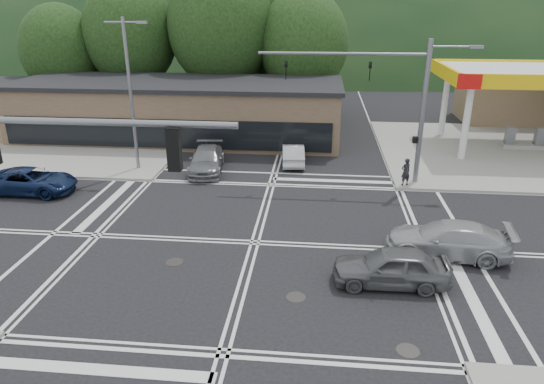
# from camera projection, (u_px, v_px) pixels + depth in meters

# --- Properties ---
(ground) EXTENTS (120.00, 120.00, 0.00)m
(ground) POSITION_uv_depth(u_px,v_px,m) (255.00, 243.00, 21.07)
(ground) COLOR black
(ground) RESTS_ON ground
(sidewalk_ne) EXTENTS (16.00, 16.00, 0.15)m
(sidewalk_ne) POSITION_uv_depth(u_px,v_px,m) (498.00, 152.00, 33.55)
(sidewalk_ne) COLOR gray
(sidewalk_ne) RESTS_ON ground
(sidewalk_nw) EXTENTS (16.00, 16.00, 0.15)m
(sidewalk_nw) POSITION_uv_depth(u_px,v_px,m) (83.00, 140.00, 36.31)
(sidewalk_nw) COLOR gray
(sidewalk_nw) RESTS_ON ground
(gas_station_canopy) EXTENTS (12.32, 8.34, 5.75)m
(gas_station_canopy) POSITION_uv_depth(u_px,v_px,m) (536.00, 77.00, 32.47)
(gas_station_canopy) COLOR silver
(gas_station_canopy) RESTS_ON ground
(convenience_store) EXTENTS (10.00, 6.00, 3.80)m
(convenience_store) POSITION_uv_depth(u_px,v_px,m) (523.00, 100.00, 41.68)
(convenience_store) COLOR #846B4F
(convenience_store) RESTS_ON ground
(commercial_row) EXTENTS (24.00, 8.00, 4.00)m
(commercial_row) POSITION_uv_depth(u_px,v_px,m) (180.00, 111.00, 36.81)
(commercial_row) COLOR brown
(commercial_row) RESTS_ON ground
(hill_north) EXTENTS (252.00, 126.00, 140.00)m
(hill_north) POSITION_uv_depth(u_px,v_px,m) (310.00, 50.00, 104.41)
(hill_north) COLOR black
(hill_north) RESTS_ON ground
(tree_n_a) EXTENTS (8.00, 8.00, 11.75)m
(tree_n_a) POSITION_uv_depth(u_px,v_px,m) (130.00, 34.00, 41.96)
(tree_n_a) COLOR #382619
(tree_n_a) RESTS_ON ground
(tree_n_b) EXTENTS (9.00, 9.00, 12.98)m
(tree_n_b) POSITION_uv_depth(u_px,v_px,m) (221.00, 27.00, 40.99)
(tree_n_b) COLOR #382619
(tree_n_b) RESTS_ON ground
(tree_n_c) EXTENTS (7.60, 7.60, 10.87)m
(tree_n_c) POSITION_uv_depth(u_px,v_px,m) (303.00, 43.00, 40.82)
(tree_n_c) COLOR #382619
(tree_n_c) RESTS_ON ground
(tree_n_d) EXTENTS (6.80, 6.80, 9.76)m
(tree_n_d) POSITION_uv_depth(u_px,v_px,m) (61.00, 50.00, 42.07)
(tree_n_d) COLOR #382619
(tree_n_d) RESTS_ON ground
(tree_n_e) EXTENTS (8.40, 8.40, 11.98)m
(tree_n_e) POSITION_uv_depth(u_px,v_px,m) (272.00, 32.00, 44.56)
(tree_n_e) COLOR #382619
(tree_n_e) RESTS_ON ground
(streetlight_nw) EXTENTS (2.50, 0.25, 9.00)m
(streetlight_nw) POSITION_uv_depth(u_px,v_px,m) (131.00, 88.00, 28.33)
(streetlight_nw) COLOR slate
(streetlight_nw) RESTS_ON ground
(signal_mast_ne) EXTENTS (11.65, 0.30, 8.00)m
(signal_mast_ne) POSITION_uv_depth(u_px,v_px,m) (401.00, 95.00, 26.17)
(signal_mast_ne) COLOR slate
(signal_mast_ne) RESTS_ON ground
(car_blue_west) EXTENTS (4.92, 2.30, 1.36)m
(car_blue_west) POSITION_uv_depth(u_px,v_px,m) (31.00, 181.00, 26.35)
(car_blue_west) COLOR #0E1C3F
(car_blue_west) RESTS_ON ground
(car_grey_center) EXTENTS (4.26, 1.76, 1.44)m
(car_grey_center) POSITION_uv_depth(u_px,v_px,m) (391.00, 267.00, 17.73)
(car_grey_center) COLOR #55575A
(car_grey_center) RESTS_ON ground
(car_silver_east) EXTENTS (5.18, 2.64, 1.44)m
(car_silver_east) POSITION_uv_depth(u_px,v_px,m) (448.00, 239.00, 19.79)
(car_silver_east) COLOR #9D9FA4
(car_silver_east) RESTS_ON ground
(car_queue_a) EXTENTS (1.69, 4.00, 1.28)m
(car_queue_a) POSITION_uv_depth(u_px,v_px,m) (293.00, 154.00, 31.14)
(car_queue_a) COLOR #AEB1B6
(car_queue_a) RESTS_ON ground
(car_queue_b) EXTENTS (2.73, 5.25, 1.71)m
(car_queue_b) POSITION_uv_depth(u_px,v_px,m) (317.00, 123.00, 38.05)
(car_queue_b) COLOR silver
(car_queue_b) RESTS_ON ground
(car_northbound) EXTENTS (2.56, 5.08, 1.41)m
(car_northbound) POSITION_uv_depth(u_px,v_px,m) (207.00, 160.00, 29.76)
(car_northbound) COLOR slate
(car_northbound) RESTS_ON ground
(pedestrian) EXTENTS (0.68, 0.59, 1.56)m
(pedestrian) POSITION_uv_depth(u_px,v_px,m) (406.00, 172.00, 26.98)
(pedestrian) COLOR black
(pedestrian) RESTS_ON sidewalk_ne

